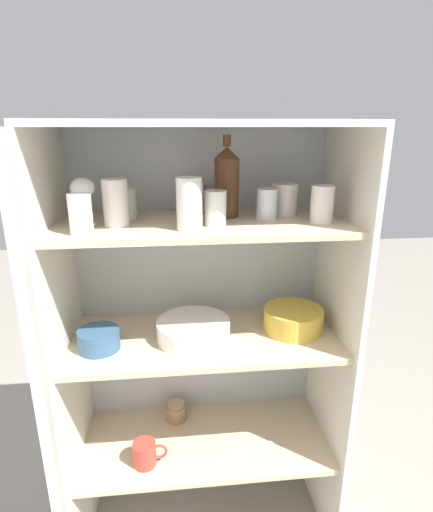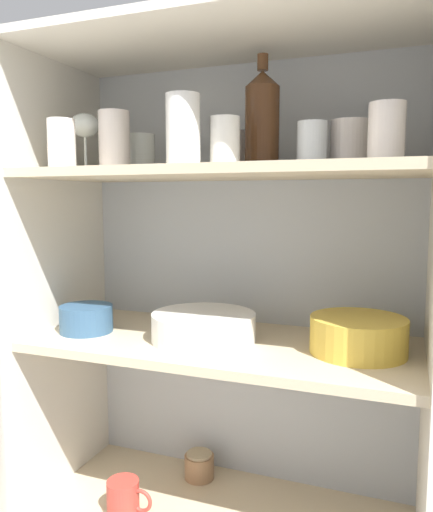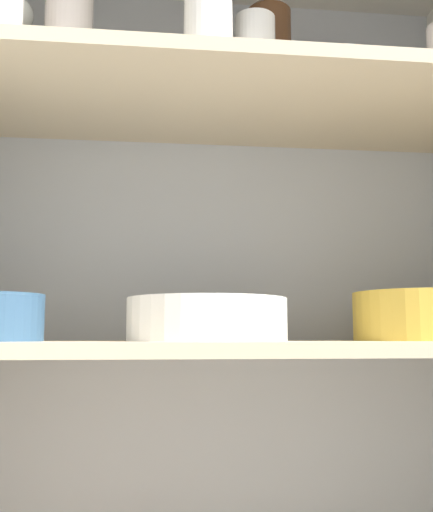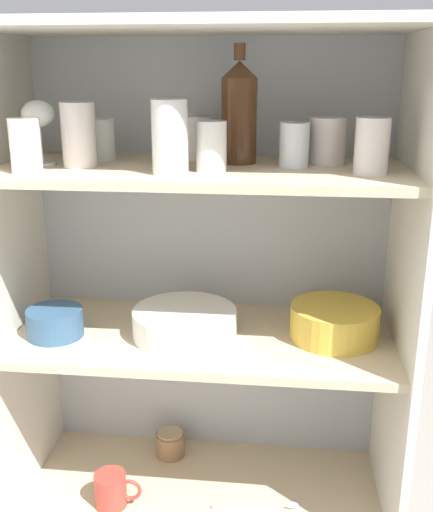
% 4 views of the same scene
% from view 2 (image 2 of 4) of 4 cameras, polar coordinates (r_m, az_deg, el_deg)
% --- Properties ---
extents(cupboard_back_panel, '(0.90, 0.02, 1.45)m').
position_cam_2_polar(cupboard_back_panel, '(1.36, 3.49, -10.19)').
color(cupboard_back_panel, '#B2B7BC').
rests_on(cupboard_back_panel, ground_plane).
extents(cupboard_side_left, '(0.02, 0.41, 1.45)m').
position_cam_2_polar(cupboard_side_left, '(1.39, -17.17, -10.09)').
color(cupboard_side_left, silver).
rests_on(cupboard_side_left, ground_plane).
extents(cupboard_side_right, '(0.02, 0.41, 1.45)m').
position_cam_2_polar(cupboard_side_right, '(1.11, 23.22, -14.49)').
color(cupboard_side_right, silver).
rests_on(cupboard_side_right, ground_plane).
extents(cupboard_top_panel, '(0.90, 0.41, 0.02)m').
position_cam_2_polar(cupboard_top_panel, '(1.16, 0.60, 23.81)').
color(cupboard_top_panel, silver).
rests_on(cupboard_top_panel, cupboard_side_left).
extents(shelf_board_middle, '(0.87, 0.38, 0.02)m').
position_cam_2_polar(shelf_board_middle, '(1.16, 0.56, -10.07)').
color(shelf_board_middle, beige).
extents(shelf_board_upper, '(0.87, 0.38, 0.02)m').
position_cam_2_polar(shelf_board_upper, '(1.11, 0.58, 9.47)').
color(shelf_board_upper, beige).
extents(tumbler_glass_0, '(0.06, 0.06, 0.10)m').
position_cam_2_polar(tumbler_glass_0, '(1.05, 0.98, 12.92)').
color(tumbler_glass_0, white).
rests_on(tumbler_glass_0, shelf_board_upper).
extents(tumbler_glass_1, '(0.06, 0.06, 0.09)m').
position_cam_2_polar(tumbler_glass_1, '(1.08, 10.86, 12.43)').
color(tumbler_glass_1, white).
rests_on(tumbler_glass_1, shelf_board_upper).
extents(tumbler_glass_2, '(0.07, 0.07, 0.13)m').
position_cam_2_polar(tumbler_glass_2, '(1.20, -11.59, 12.78)').
color(tumbler_glass_2, silver).
rests_on(tumbler_glass_2, shelf_board_upper).
extents(tumbler_glass_3, '(0.07, 0.07, 0.09)m').
position_cam_2_polar(tumbler_glass_3, '(1.28, -8.67, 11.54)').
color(tumbler_glass_3, white).
rests_on(tumbler_glass_3, shelf_board_upper).
extents(tumbler_glass_4, '(0.08, 0.08, 0.10)m').
position_cam_2_polar(tumbler_glass_4, '(1.12, 15.00, 12.27)').
color(tumbler_glass_4, silver).
rests_on(tumbler_glass_4, shelf_board_upper).
extents(tumbler_glass_5, '(0.06, 0.06, 0.11)m').
position_cam_2_polar(tumbler_glass_5, '(1.17, -17.29, 12.14)').
color(tumbler_glass_5, silver).
rests_on(tumbler_glass_5, shelf_board_upper).
extents(tumbler_glass_6, '(0.07, 0.07, 0.11)m').
position_cam_2_polar(tumbler_glass_6, '(1.00, 18.86, 13.18)').
color(tumbler_glass_6, silver).
rests_on(tumbler_glass_6, shelf_board_upper).
extents(tumbler_glass_7, '(0.08, 0.08, 0.10)m').
position_cam_2_polar(tumbler_glass_7, '(1.24, 1.45, 11.84)').
color(tumbler_glass_7, silver).
rests_on(tumbler_glass_7, shelf_board_upper).
extents(tumbler_glass_8, '(0.07, 0.07, 0.14)m').
position_cam_2_polar(tumbler_glass_8, '(1.04, -3.84, 14.14)').
color(tumbler_glass_8, white).
rests_on(tumbler_glass_8, shelf_board_upper).
extents(wine_glass_0, '(0.07, 0.07, 0.14)m').
position_cam_2_polar(wine_glass_0, '(1.27, -14.80, 13.85)').
color(wine_glass_0, white).
rests_on(wine_glass_0, shelf_board_upper).
extents(wine_bottle, '(0.08, 0.08, 0.25)m').
position_cam_2_polar(wine_bottle, '(1.15, 5.24, 15.28)').
color(wine_bottle, '#4C2D19').
rests_on(wine_bottle, shelf_board_upper).
extents(plate_stack_white, '(0.24, 0.24, 0.06)m').
position_cam_2_polar(plate_stack_white, '(1.15, -1.49, -8.08)').
color(plate_stack_white, white).
rests_on(plate_stack_white, shelf_board_middle).
extents(mixing_bowl_large, '(0.20, 0.20, 0.08)m').
position_cam_2_polar(mixing_bowl_large, '(1.09, 15.90, -8.56)').
color(mixing_bowl_large, gold).
rests_on(mixing_bowl_large, shelf_board_middle).
extents(serving_bowl_small, '(0.13, 0.13, 0.06)m').
position_cam_2_polar(serving_bowl_small, '(1.26, -14.67, -6.80)').
color(serving_bowl_small, '#33567A').
rests_on(serving_bowl_small, shelf_board_middle).
extents(coffee_mug_primary, '(0.11, 0.08, 0.09)m').
position_cam_2_polar(coffee_mug_primary, '(1.32, -10.52, -25.57)').
color(coffee_mug_primary, '#BC3D33').
rests_on(coffee_mug_primary, shelf_board_lower).
extents(storage_jar, '(0.08, 0.08, 0.07)m').
position_cam_2_polar(storage_jar, '(1.45, -1.98, -22.81)').
color(storage_jar, '#99704C').
rests_on(storage_jar, shelf_board_lower).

